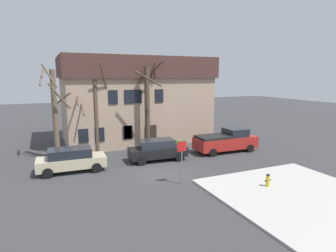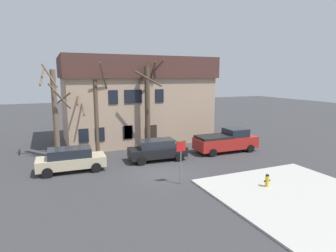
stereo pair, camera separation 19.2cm
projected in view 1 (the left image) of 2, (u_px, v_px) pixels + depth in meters
The scene contains 11 objects.
ground_plane at pixel (163, 172), 19.82m from camera, with size 120.00×120.00×0.00m, color #38383A.
sidewalk_slab at pixel (300, 196), 15.76m from camera, with size 8.66×8.92×0.12m, color #B7B5AD.
building_main at pixel (135, 99), 29.80m from camera, with size 14.70×8.67×8.43m.
tree_bare_near at pixel (55, 111), 22.46m from camera, with size 2.33×2.56×7.52m.
tree_bare_mid at pixel (95, 113), 24.39m from camera, with size 2.93×2.89×7.72m.
tree_bare_far at pixel (147, 103), 25.22m from camera, with size 3.05×3.08×8.03m.
car_beige_wagon at pixel (71, 159), 19.88m from camera, with size 4.66×2.15×1.65m.
car_black_wagon at pixel (157, 150), 22.53m from camera, with size 4.59×2.19×1.67m.
pickup_truck_red at pixel (226, 141), 25.21m from camera, with size 5.61×2.37×2.02m.
fire_hydrant at pixel (268, 180), 16.93m from camera, with size 0.42×0.22×0.78m.
street_sign_pole at pixel (182, 154), 17.33m from camera, with size 0.76×0.07×2.74m.
Camera 1 is at (-7.30, -17.52, 6.57)m, focal length 30.58 mm.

